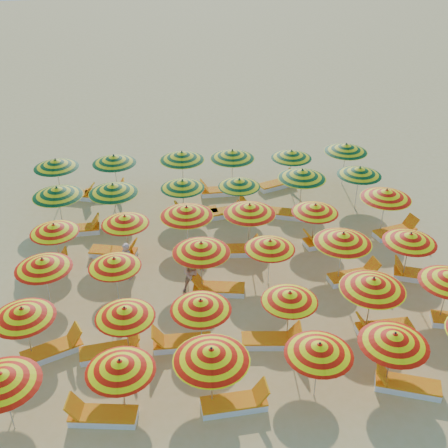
# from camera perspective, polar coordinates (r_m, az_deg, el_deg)

# --- Properties ---
(ground) EXTENTS (120.00, 120.00, 0.00)m
(ground) POSITION_cam_1_polar(r_m,az_deg,el_deg) (19.90, 0.22, -4.69)
(ground) COLOR tan
(ground) RESTS_ON ground
(umbrella_0) EXTENTS (2.02, 2.02, 1.97)m
(umbrella_0) POSITION_cam_1_polar(r_m,az_deg,el_deg) (14.57, -21.73, -14.36)
(umbrella_0) COLOR silver
(umbrella_0) RESTS_ON ground
(umbrella_1) EXTENTS (2.23, 2.23, 1.84)m
(umbrella_1) POSITION_cam_1_polar(r_m,az_deg,el_deg) (14.27, -10.52, -13.96)
(umbrella_1) COLOR silver
(umbrella_1) RESTS_ON ground
(umbrella_2) EXTENTS (2.14, 2.14, 2.05)m
(umbrella_2) POSITION_cam_1_polar(r_m,az_deg,el_deg) (14.06, -1.30, -13.12)
(umbrella_2) COLOR silver
(umbrella_2) RESTS_ON ground
(umbrella_3) EXTENTS (2.09, 2.09, 1.87)m
(umbrella_3) POSITION_cam_1_polar(r_m,az_deg,el_deg) (14.62, 9.65, -12.39)
(umbrella_3) COLOR silver
(umbrella_3) RESTS_ON ground
(umbrella_4) EXTENTS (2.17, 2.17, 1.94)m
(umbrella_4) POSITION_cam_1_polar(r_m,az_deg,el_deg) (15.24, 16.92, -11.10)
(umbrella_4) COLOR silver
(umbrella_4) RESTS_ON ground
(umbrella_6) EXTENTS (2.08, 2.08, 1.88)m
(umbrella_6) POSITION_cam_1_polar(r_m,az_deg,el_deg) (16.41, -19.79, -8.50)
(umbrella_6) COLOR silver
(umbrella_6) RESTS_ON ground
(umbrella_7) EXTENTS (1.83, 1.83, 1.78)m
(umbrella_7) POSITION_cam_1_polar(r_m,az_deg,el_deg) (15.84, -10.05, -8.84)
(umbrella_7) COLOR silver
(umbrella_7) RESTS_ON ground
(umbrella_8) EXTENTS (2.21, 2.21, 1.84)m
(umbrella_8) POSITION_cam_1_polar(r_m,az_deg,el_deg) (15.79, -2.38, -8.20)
(umbrella_8) COLOR silver
(umbrella_8) RESTS_ON ground
(umbrella_9) EXTENTS (1.89, 1.89, 1.76)m
(umbrella_9) POSITION_cam_1_polar(r_m,az_deg,el_deg) (16.28, 6.69, -7.35)
(umbrella_9) COLOR silver
(umbrella_9) RESTS_ON ground
(umbrella_10) EXTENTS (2.38, 2.38, 2.05)m
(umbrella_10) POSITION_cam_1_polar(r_m,az_deg,el_deg) (16.80, 14.91, -5.90)
(umbrella_10) COLOR silver
(umbrella_10) RESTS_ON ground
(umbrella_12) EXTENTS (2.28, 2.28, 1.88)m
(umbrella_12) POSITION_cam_1_polar(r_m,az_deg,el_deg) (18.20, -17.92, -3.85)
(umbrella_12) COLOR silver
(umbrella_12) RESTS_ON ground
(umbrella_13) EXTENTS (1.99, 1.99, 1.77)m
(umbrella_13) POSITION_cam_1_polar(r_m,az_deg,el_deg) (17.87, -11.07, -3.85)
(umbrella_13) COLOR silver
(umbrella_13) RESTS_ON ground
(umbrella_14) EXTENTS (2.20, 2.20, 2.00)m
(umbrella_14) POSITION_cam_1_polar(r_m,az_deg,el_deg) (17.90, -2.33, -2.40)
(umbrella_14) COLOR silver
(umbrella_14) RESTS_ON ground
(umbrella_15) EXTENTS (1.87, 1.87, 1.79)m
(umbrella_15) POSITION_cam_1_polar(r_m,az_deg,el_deg) (18.44, 4.69, -2.10)
(umbrella_15) COLOR silver
(umbrella_15) RESTS_ON ground
(umbrella_16) EXTENTS (2.56, 2.56, 2.04)m
(umbrella_16) POSITION_cam_1_polar(r_m,az_deg,el_deg) (18.70, 12.00, -1.40)
(umbrella_16) COLOR silver
(umbrella_16) RESTS_ON ground
(umbrella_17) EXTENTS (2.34, 2.34, 1.90)m
(umbrella_17) POSITION_cam_1_polar(r_m,az_deg,el_deg) (19.53, 18.41, -1.35)
(umbrella_17) COLOR silver
(umbrella_17) RESTS_ON ground
(umbrella_18) EXTENTS (2.09, 2.09, 1.79)m
(umbrella_18) POSITION_cam_1_polar(r_m,az_deg,el_deg) (20.11, -16.88, -0.42)
(umbrella_18) COLOR silver
(umbrella_18) RESTS_ON ground
(umbrella_19) EXTENTS (2.10, 2.10, 1.81)m
(umbrella_19) POSITION_cam_1_polar(r_m,az_deg,el_deg) (20.01, -10.03, 0.43)
(umbrella_19) COLOR silver
(umbrella_19) RESTS_ON ground
(umbrella_20) EXTENTS (2.44, 2.44, 2.03)m
(umbrella_20) POSITION_cam_1_polar(r_m,az_deg,el_deg) (19.89, -3.83, 1.30)
(umbrella_20) COLOR silver
(umbrella_20) RESTS_ON ground
(umbrella_21) EXTENTS (2.10, 2.10, 2.01)m
(umbrella_21) POSITION_cam_1_polar(r_m,az_deg,el_deg) (20.05, 2.61, 1.54)
(umbrella_21) COLOR silver
(umbrella_21) RESTS_ON ground
(umbrella_22) EXTENTS (1.95, 1.95, 1.82)m
(umbrella_22) POSITION_cam_1_polar(r_m,az_deg,el_deg) (20.67, 9.25, 1.58)
(umbrella_22) COLOR silver
(umbrella_22) RESTS_ON ground
(umbrella_23) EXTENTS (2.01, 2.01, 2.03)m
(umbrella_23) POSITION_cam_1_polar(r_m,az_deg,el_deg) (21.84, 16.16, 2.94)
(umbrella_23) COLOR silver
(umbrella_23) RESTS_ON ground
(umbrella_24) EXTENTS (2.08, 2.08, 2.02)m
(umbrella_24) POSITION_cam_1_polar(r_m,az_deg,el_deg) (22.09, -16.59, 3.17)
(umbrella_24) COLOR silver
(umbrella_24) RESTS_ON ground
(umbrella_25) EXTENTS (1.94, 1.94, 2.02)m
(umbrella_25) POSITION_cam_1_polar(r_m,az_deg,el_deg) (21.82, -11.21, 3.55)
(umbrella_25) COLOR silver
(umbrella_25) RESTS_ON ground
(umbrella_26) EXTENTS (2.00, 2.00, 1.85)m
(umbrella_26) POSITION_cam_1_polar(r_m,az_deg,el_deg) (22.14, -4.24, 4.06)
(umbrella_26) COLOR silver
(umbrella_26) RESTS_ON ground
(umbrella_27) EXTENTS (1.76, 1.76, 1.78)m
(umbrella_27) POSITION_cam_1_polar(r_m,az_deg,el_deg) (22.32, 1.56, 4.20)
(umbrella_27) COLOR silver
(umbrella_27) RESTS_ON ground
(umbrella_28) EXTENTS (2.26, 2.26, 2.07)m
(umbrella_28) POSITION_cam_1_polar(r_m,az_deg,el_deg) (22.67, 7.94, 5.05)
(umbrella_28) COLOR silver
(umbrella_28) RESTS_ON ground
(umbrella_29) EXTENTS (2.19, 2.19, 1.93)m
(umbrella_29) POSITION_cam_1_polar(r_m,az_deg,el_deg) (23.63, 13.61, 5.23)
(umbrella_29) COLOR silver
(umbrella_29) RESTS_ON ground
(umbrella_30) EXTENTS (1.96, 1.96, 1.99)m
(umbrella_30) POSITION_cam_1_polar(r_m,az_deg,el_deg) (24.56, -16.71, 5.91)
(umbrella_30) COLOR silver
(umbrella_30) RESTS_ON ground
(umbrella_31) EXTENTS (1.91, 1.91, 1.98)m
(umbrella_31) POSITION_cam_1_polar(r_m,az_deg,el_deg) (24.38, -11.11, 6.46)
(umbrella_31) COLOR silver
(umbrella_31) RESTS_ON ground
(umbrella_32) EXTENTS (2.53, 2.53, 2.05)m
(umbrella_32) POSITION_cam_1_polar(r_m,az_deg,el_deg) (24.18, -4.29, 6.92)
(umbrella_32) COLOR silver
(umbrella_32) RESTS_ON ground
(umbrella_33) EXTENTS (2.42, 2.42, 2.04)m
(umbrella_33) POSITION_cam_1_polar(r_m,az_deg,el_deg) (24.27, 0.86, 7.09)
(umbrella_33) COLOR silver
(umbrella_33) RESTS_ON ground
(umbrella_34) EXTENTS (2.23, 2.23, 1.88)m
(umbrella_34) POSITION_cam_1_polar(r_m,az_deg,el_deg) (24.81, 6.88, 7.04)
(umbrella_34) COLOR silver
(umbrella_34) RESTS_ON ground
(umbrella_35) EXTENTS (2.15, 2.15, 2.03)m
(umbrella_35) POSITION_cam_1_polar(r_m,az_deg,el_deg) (25.52, 12.30, 7.57)
(umbrella_35) COLOR silver
(umbrella_35) RESTS_ON ground
(lounger_0) EXTENTS (1.81, 0.90, 0.69)m
(lounger_0) POSITION_cam_1_polar(r_m,az_deg,el_deg) (15.27, -12.34, -18.47)
(lounger_0) COLOR white
(lounger_0) RESTS_ON ground
(lounger_1) EXTENTS (1.75, 0.63, 0.69)m
(lounger_1) POSITION_cam_1_polar(r_m,az_deg,el_deg) (15.21, 1.20, -17.74)
(lounger_1) COLOR white
(lounger_1) RESTS_ON ground
(lounger_2) EXTENTS (1.82, 1.19, 0.69)m
(lounger_2) POSITION_cam_1_polar(r_m,az_deg,el_deg) (16.37, 17.99, -15.29)
(lounger_2) COLOR white
(lounger_2) RESTS_ON ground
(lounger_3) EXTENTS (1.82, 1.18, 0.69)m
(lounger_3) POSITION_cam_1_polar(r_m,az_deg,el_deg) (17.29, -16.91, -12.12)
(lounger_3) COLOR white
(lounger_3) RESTS_ON ground
(lounger_4) EXTENTS (1.78, 0.74, 0.69)m
(lounger_4) POSITION_cam_1_polar(r_m,az_deg,el_deg) (16.85, -11.35, -12.54)
(lounger_4) COLOR white
(lounger_4) RESTS_ON ground
(lounger_5) EXTENTS (1.76, 0.66, 0.69)m
(lounger_5) POSITION_cam_1_polar(r_m,az_deg,el_deg) (16.84, -4.40, -11.93)
(lounger_5) COLOR white
(lounger_5) RESTS_ON ground
(lounger_6) EXTENTS (1.80, 0.82, 0.69)m
(lounger_6) POSITION_cam_1_polar(r_m,az_deg,el_deg) (16.92, 4.91, -11.70)
(lounger_6) COLOR white
(lounger_6) RESTS_ON ground
(lounger_7) EXTENTS (1.73, 0.58, 0.69)m
(lounger_7) POSITION_cam_1_polar(r_m,az_deg,el_deg) (17.91, 15.84, -10.16)
(lounger_7) COLOR white
(lounger_7) RESTS_ON ground
(lounger_9) EXTENTS (1.82, 0.93, 0.69)m
(lounger_9) POSITION_cam_1_polar(r_m,az_deg,el_deg) (18.78, -0.65, -6.59)
(lounger_9) COLOR white
(lounger_9) RESTS_ON ground
(lounger_10) EXTENTS (1.79, 0.79, 0.69)m
(lounger_10) POSITION_cam_1_polar(r_m,az_deg,el_deg) (19.85, 13.08, -5.20)
(lounger_10) COLOR white
(lounger_10) RESTS_ON ground
(lounger_11) EXTENTS (1.82, 1.21, 0.69)m
(lounger_11) POSITION_cam_1_polar(r_m,az_deg,el_deg) (20.51, 19.07, -4.93)
(lounger_11) COLOR white
(lounger_11) RESTS_ON ground
(lounger_12) EXTENTS (1.81, 0.88, 0.69)m
(lounger_12) POSITION_cam_1_polar(r_m,az_deg,el_deg) (20.76, -17.72, -4.19)
(lounger_12) COLOR white
(lounger_12) RESTS_ON ground
(lounger_13) EXTENTS (1.83, 1.04, 0.69)m
(lounger_13) POSITION_cam_1_polar(r_m,az_deg,el_deg) (20.94, -11.05, -2.84)
(lounger_13) COLOR white
(lounger_13) RESTS_ON ground
(lounger_14) EXTENTS (1.79, 0.77, 0.69)m
(lounger_14) POSITION_cam_1_polar(r_m,az_deg,el_deg) (20.68, 1.22, -2.67)
(lounger_14) COLOR white
(lounger_14) RESTS_ON ground
(lounger_15) EXTENTS (1.81, 0.87, 0.69)m
(lounger_15) POSITION_cam_1_polar(r_m,az_deg,el_deg) (21.56, 10.20, -1.68)
(lounger_15) COLOR white
(lounger_15) RESTS_ON ground
(lounger_16) EXTENTS (1.82, 0.97, 0.69)m
(lounger_16) POSITION_cam_1_polar(r_m,az_deg,el_deg) (22.78, 17.05, -0.74)
(lounger_16) COLOR white
(lounger_16) RESTS_ON ground
(lounger_17) EXTENTS (1.74, 0.62, 0.69)m
(lounger_17) POSITION_cam_1_polar(r_m,az_deg,el_deg) (22.64, -14.54, -0.54)
(lounger_17) COLOR white
(lounger_17) RESTS_ON ground
(lounger_18) EXTENTS (1.76, 0.67, 0.69)m
(lounger_18) POSITION_cam_1_polar(r_m,az_deg,el_deg) (23.07, -2.91, 1.12)
(lounger_18) COLOR white
(lounger_18) RESTS_ON ground
(lounger_19) EXTENTS (1.81, 0.89, 0.69)m
(lounger_19) POSITION_cam_1_polar(r_m,az_deg,el_deg) (23.11, 0.18, 1.23)
(lounger_19) COLOR white
(lounger_19) RESTS_ON ground
(lounger_20) EXTENTS (1.82, 1.17, 0.69)m
(lounger_20) POSITION_cam_1_polar(r_m,az_deg,el_deg) (23.13, 6.59, 1.03)
(lounger_20) COLOR white
(lounger_20) RESTS_ON ground
(lounger_21) EXTENTS (1.83, 1.09, 0.69)m
(lounger_21) POSITION_cam_1_polar(r_m,az_deg,el_deg) (25.30, -14.81, 2.91)
(lounger_21) COLOR white
(lounger_21) RESTS_ON ground
(lounger_22) EXTENTS (1.73, 0.59, 0.69)m
(lounger_22) POSITION_cam_1_polar(r_m,az_deg,el_deg) (25.20, -11.88, 3.18)
(lounger_22) COLOR white
(lounger_22) RESTS_ON ground
(lounger_23) EXTENTS (1.74, 0.60, 0.69)m
(lounger_23) POSITION_cam_1_polar(r_m,az_deg,el_deg) (24.75, -0.48, 3.35)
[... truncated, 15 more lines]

